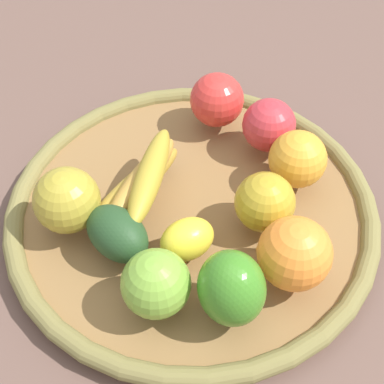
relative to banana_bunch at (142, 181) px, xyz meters
name	(u,v)px	position (x,y,z in m)	size (l,w,h in m)	color
ground_plane	(192,219)	(-0.06, -0.02, -0.06)	(2.40, 2.40, 0.00)	brown
basket	(192,211)	(-0.06, -0.02, -0.05)	(0.47, 0.47, 0.03)	olive
banana_bunch	(142,181)	(0.00, 0.00, 0.00)	(0.09, 0.17, 0.06)	#AF8C30
apple_3	(156,284)	(-0.10, 0.12, 0.01)	(0.07, 0.07, 0.07)	#76A837
orange_0	(295,254)	(-0.21, 0.02, 0.01)	(0.08, 0.08, 0.08)	orange
apple_0	(67,200)	(0.05, 0.08, 0.01)	(0.08, 0.08, 0.08)	#A7942E
orange_1	(298,159)	(-0.15, -0.12, 0.01)	(0.07, 0.07, 0.07)	gold
avocado	(117,234)	(-0.02, 0.08, 0.00)	(0.09, 0.06, 0.06)	#224120
lemon_0	(187,239)	(-0.09, 0.05, -0.01)	(0.07, 0.05, 0.05)	yellow
apple_1	(269,125)	(-0.10, -0.16, 0.01)	(0.07, 0.07, 0.07)	#C23037
bell_pepper	(231,288)	(-0.17, 0.09, 0.01)	(0.08, 0.07, 0.09)	#3C7E21
apple_4	(265,202)	(-0.15, -0.04, 0.01)	(0.07, 0.07, 0.07)	#B39425
apple_2	(217,100)	(-0.01, -0.17, 0.01)	(0.08, 0.08, 0.08)	red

